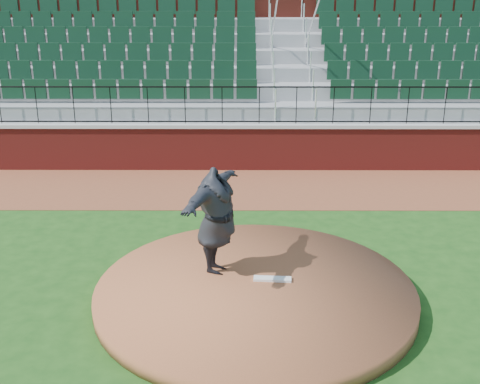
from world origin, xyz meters
name	(u,v)px	position (x,y,z in m)	size (l,w,h in m)	color
ground	(240,291)	(0.00, 0.00, 0.00)	(90.00, 90.00, 0.00)	#1A4313
warning_track	(241,188)	(0.00, 5.40, 0.01)	(34.00, 3.20, 0.01)	brown
field_wall	(241,148)	(0.00, 7.00, 0.60)	(34.00, 0.35, 1.20)	maroon
wall_cap	(241,125)	(0.00, 7.00, 1.25)	(34.00, 0.45, 0.10)	#B7B7B7
wall_railing	(241,105)	(0.00, 7.00, 1.80)	(34.00, 0.05, 1.00)	black
seating_stands	(241,71)	(0.00, 9.72, 2.30)	(34.00, 5.10, 4.60)	gray
concourse_wall	(241,45)	(0.00, 12.52, 2.75)	(34.00, 0.50, 5.50)	maroon
pitchers_mound	(255,293)	(0.26, -0.32, 0.12)	(5.43, 5.43, 0.25)	brown
pitching_rubber	(272,279)	(0.57, -0.08, 0.27)	(0.65, 0.16, 0.04)	white
pitcher	(216,221)	(-0.41, 0.26, 1.22)	(2.39, 0.65, 1.94)	black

